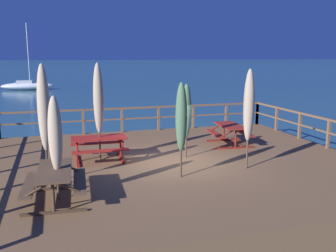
% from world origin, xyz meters
% --- Properties ---
extents(ground_plane, '(600.00, 600.00, 0.00)m').
position_xyz_m(ground_plane, '(0.00, 0.00, 0.00)').
color(ground_plane, '#2D5B6B').
extents(wooden_deck, '(12.01, 10.51, 0.74)m').
position_xyz_m(wooden_deck, '(0.00, 0.00, 0.37)').
color(wooden_deck, brown).
rests_on(wooden_deck, ground).
extents(railing_waterside_far, '(11.81, 0.10, 1.09)m').
position_xyz_m(railing_waterside_far, '(-0.00, 5.11, 1.48)').
color(railing_waterside_far, brown).
rests_on(railing_waterside_far, wooden_deck).
extents(railing_side_right, '(0.10, 10.31, 1.09)m').
position_xyz_m(railing_side_right, '(5.85, -0.00, 1.48)').
color(railing_side_right, brown).
rests_on(railing_side_right, wooden_deck).
extents(picnic_table_mid_left, '(1.50, 1.97, 0.78)m').
position_xyz_m(picnic_table_mid_left, '(-3.70, -2.44, 1.29)').
color(picnic_table_mid_left, brown).
rests_on(picnic_table_mid_left, wooden_deck).
extents(picnic_table_back_right, '(1.54, 1.75, 0.78)m').
position_xyz_m(picnic_table_back_right, '(2.67, 1.56, 1.29)').
color(picnic_table_back_right, maroon).
rests_on(picnic_table_back_right, wooden_deck).
extents(picnic_table_front_left, '(1.78, 1.43, 0.78)m').
position_xyz_m(picnic_table_front_left, '(-2.32, 0.79, 1.29)').
color(picnic_table_front_left, maroon).
rests_on(picnic_table_front_left, wooden_deck).
extents(patio_umbrella_short_back, '(0.32, 0.32, 2.47)m').
position_xyz_m(patio_umbrella_short_back, '(-3.64, -2.40, 2.30)').
color(patio_umbrella_short_back, '#4C3828').
rests_on(patio_umbrella_short_back, wooden_deck).
extents(patio_umbrella_tall_mid_right, '(0.32, 0.32, 3.16)m').
position_xyz_m(patio_umbrella_tall_mid_right, '(-3.89, -1.10, 2.74)').
color(patio_umbrella_tall_mid_right, '#4C3828').
rests_on(patio_umbrella_tall_mid_right, wooden_deck).
extents(patio_umbrella_short_mid, '(0.32, 0.32, 3.13)m').
position_xyz_m(patio_umbrella_short_mid, '(-2.29, 0.82, 2.73)').
color(patio_umbrella_short_mid, '#4C3828').
rests_on(patio_umbrella_short_mid, wooden_deck).
extents(patio_umbrella_tall_mid_left, '(0.32, 0.32, 2.65)m').
position_xyz_m(patio_umbrella_tall_mid_left, '(-0.33, -1.60, 2.42)').
color(patio_umbrella_tall_mid_left, '#4C3828').
rests_on(patio_umbrella_tall_mid_left, wooden_deck).
extents(patio_umbrella_tall_front, '(0.32, 0.32, 2.46)m').
position_xyz_m(patio_umbrella_tall_front, '(0.49, 0.33, 2.29)').
color(patio_umbrella_tall_front, '#4C3828').
rests_on(patio_umbrella_tall_front, wooden_deck).
extents(patio_umbrella_tall_back_right, '(0.32, 0.32, 2.98)m').
position_xyz_m(patio_umbrella_tall_back_right, '(1.83, -1.38, 2.63)').
color(patio_umbrella_tall_back_right, '#4C3828').
rests_on(patio_umbrella_tall_back_right, wooden_deck).
extents(sailboat_distant, '(6.10, 2.10, 7.72)m').
position_xyz_m(sailboat_distant, '(-6.73, 36.58, 0.51)').
color(sailboat_distant, silver).
rests_on(sailboat_distant, ground).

